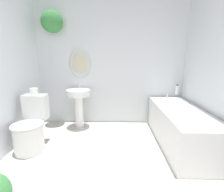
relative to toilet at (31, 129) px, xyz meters
name	(u,v)px	position (x,y,z in m)	size (l,w,h in m)	color
wall_back	(104,60)	(1.02, 1.07, 0.99)	(2.99, 0.39, 2.40)	silver
toilet	(31,129)	(0.00, 0.00, 0.00)	(0.44, 0.60, 0.78)	white
pedestal_sink	(79,100)	(0.55, 0.79, 0.24)	(0.45, 0.45, 0.85)	white
bathtub	(180,126)	(2.26, 0.20, -0.01)	(0.64, 1.62, 0.64)	silver
shampoo_bottle	(177,90)	(2.44, 0.91, 0.42)	(0.06, 0.06, 0.19)	white
toilet_paper_roll	(34,92)	(0.00, 0.22, 0.52)	(0.11, 0.11, 0.10)	white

